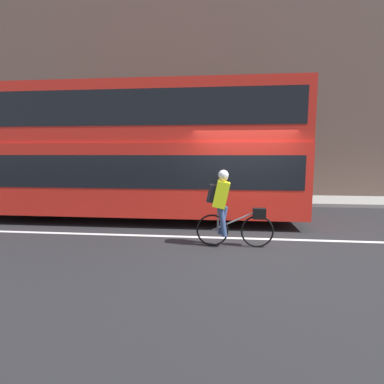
% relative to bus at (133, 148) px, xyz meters
% --- Properties ---
extents(ground_plane, '(80.00, 80.00, 0.00)m').
position_rel_bus_xyz_m(ground_plane, '(3.15, -1.85, -2.09)').
color(ground_plane, '#232326').
extents(road_center_line, '(50.00, 0.14, 0.01)m').
position_rel_bus_xyz_m(road_center_line, '(3.15, -1.83, -2.09)').
color(road_center_line, silver).
rests_on(road_center_line, ground_plane).
extents(sidewalk_curb, '(60.00, 2.24, 0.12)m').
position_rel_bus_xyz_m(sidewalk_curb, '(3.15, 3.66, -2.03)').
color(sidewalk_curb, gray).
rests_on(sidewalk_curb, ground_plane).
extents(building_facade, '(60.00, 0.30, 8.88)m').
position_rel_bus_xyz_m(building_facade, '(3.15, 4.92, 2.34)').
color(building_facade, brown).
rests_on(building_facade, ground_plane).
extents(bus, '(9.56, 2.46, 3.79)m').
position_rel_bus_xyz_m(bus, '(0.00, 0.00, 0.00)').
color(bus, black).
rests_on(bus, ground_plane).
extents(cyclist_on_bike, '(1.61, 0.32, 1.61)m').
position_rel_bus_xyz_m(cyclist_on_bike, '(2.71, -2.45, -1.23)').
color(cyclist_on_bike, black).
rests_on(cyclist_on_bike, ground_plane).
extents(trash_bin, '(0.47, 0.47, 1.03)m').
position_rel_bus_xyz_m(trash_bin, '(2.93, 3.54, -1.45)').
color(trash_bin, '#194C23').
rests_on(trash_bin, sidewalk_curb).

